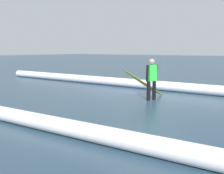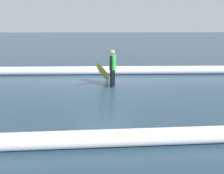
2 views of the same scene
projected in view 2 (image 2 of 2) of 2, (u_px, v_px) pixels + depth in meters
The scene contains 5 objects.
ground_plane at pixel (104, 85), 10.02m from camera, with size 155.56×155.56×0.00m, color #263F51.
surfer at pixel (113, 66), 9.57m from camera, with size 0.29×0.56×1.50m.
surfboard at pixel (103, 73), 9.73m from camera, with size 0.76×2.15×1.16m.
wave_crest_foreground at pixel (99, 70), 12.06m from camera, with size 0.42×0.42×22.44m, color white.
wave_crest_midground at pixel (212, 135), 5.04m from camera, with size 0.37×0.37×19.82m, color white.
Camera 2 is at (0.21, 9.72, 2.43)m, focal length 38.17 mm.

